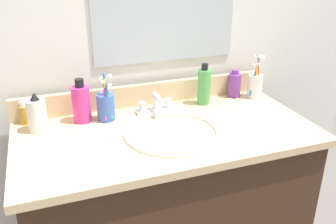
# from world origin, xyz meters

# --- Properties ---
(vanity_cabinet) EXTENTS (1.03, 0.50, 0.73)m
(vanity_cabinet) POSITION_xyz_m (0.00, 0.00, 0.36)
(vanity_cabinet) COLOR #382316
(vanity_cabinet) RESTS_ON ground_plane
(countertop) EXTENTS (1.07, 0.54, 0.03)m
(countertop) POSITION_xyz_m (0.00, 0.00, 0.74)
(countertop) COLOR #D1B284
(countertop) RESTS_ON vanity_cabinet
(backsplash) EXTENTS (1.07, 0.02, 0.09)m
(backsplash) POSITION_xyz_m (0.00, 0.26, 0.80)
(backsplash) COLOR #D1B284
(backsplash) RESTS_ON countertop
(back_wall) EXTENTS (2.17, 0.04, 1.30)m
(back_wall) POSITION_xyz_m (0.00, 0.32, 0.65)
(back_wall) COLOR silver
(back_wall) RESTS_ON ground_plane
(sink_basin) EXTENTS (0.35, 0.35, 0.11)m
(sink_basin) POSITION_xyz_m (0.01, -0.03, 0.72)
(sink_basin) COLOR white
(sink_basin) RESTS_ON countertop
(faucet) EXTENTS (0.16, 0.10, 0.08)m
(faucet) POSITION_xyz_m (0.01, 0.16, 0.78)
(faucet) COLOR silver
(faucet) RESTS_ON countertop
(bottle_toner_green) EXTENTS (0.05, 0.05, 0.17)m
(bottle_toner_green) POSITION_xyz_m (0.23, 0.18, 0.83)
(bottle_toner_green) COLOR #4C9E4C
(bottle_toner_green) RESTS_ON countertop
(bottle_cream_purple) EXTENTS (0.06, 0.06, 0.12)m
(bottle_cream_purple) POSITION_xyz_m (0.39, 0.21, 0.81)
(bottle_cream_purple) COLOR #7A3899
(bottle_cream_purple) RESTS_ON countertop
(bottle_soap_pink) EXTENTS (0.07, 0.07, 0.17)m
(bottle_soap_pink) POSITION_xyz_m (-0.28, 0.18, 0.83)
(bottle_soap_pink) COLOR #D8338C
(bottle_soap_pink) RESTS_ON countertop
(bottle_oil_amber) EXTENTS (0.04, 0.04, 0.09)m
(bottle_oil_amber) POSITION_xyz_m (-0.48, 0.23, 0.79)
(bottle_oil_amber) COLOR gold
(bottle_oil_amber) RESTS_ON countertop
(bottle_lotion_white) EXTENTS (0.07, 0.07, 0.15)m
(bottle_lotion_white) POSITION_xyz_m (-0.43, 0.15, 0.82)
(bottle_lotion_white) COLOR white
(bottle_lotion_white) RESTS_ON countertop
(cup_white_ceramic) EXTENTS (0.08, 0.06, 0.19)m
(cup_white_ceramic) POSITION_xyz_m (0.47, 0.17, 0.81)
(cup_white_ceramic) COLOR white
(cup_white_ceramic) RESTS_ON countertop
(cup_blue_plastic) EXTENTS (0.07, 0.09, 0.19)m
(cup_blue_plastic) POSITION_xyz_m (-0.19, 0.16, 0.81)
(cup_blue_plastic) COLOR #3F66B7
(cup_blue_plastic) RESTS_ON countertop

